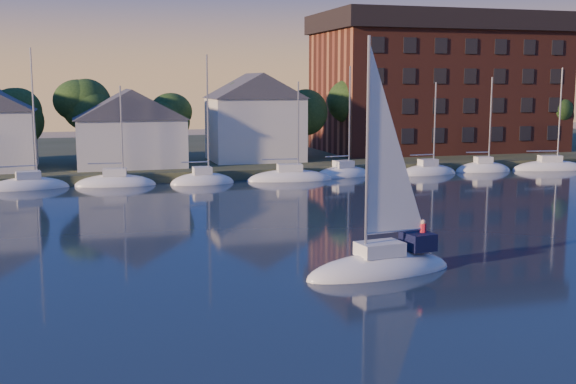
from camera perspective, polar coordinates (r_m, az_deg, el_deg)
name	(u,v)px	position (r m, az deg, el deg)	size (l,w,h in m)	color
ground	(448,379)	(25.46, 12.53, -14.21)	(260.00, 260.00, 0.00)	black
shoreline_land	(167,157)	(96.61, -9.53, 2.75)	(160.00, 50.00, 2.00)	#394126
wooden_dock	(195,179)	(73.99, -7.33, 1.00)	(120.00, 3.00, 1.00)	brown
clubhouse_centre	(130,127)	(77.75, -12.38, 5.04)	(11.55, 8.40, 8.08)	silver
clubhouse_east	(255,116)	(81.88, -2.64, 6.02)	(10.50, 8.40, 9.80)	silver
condo_block	(438,82)	(96.79, 11.74, 8.50)	(31.00, 17.00, 17.40)	brown
tree_line	(196,105)	(84.55, -7.28, 6.84)	(93.40, 5.40, 8.90)	#332517
moored_fleet	(200,182)	(71.04, -6.94, 0.77)	(87.50, 2.40, 12.05)	white
hero_sailboat	(382,262)	(37.82, 7.42, -5.55)	(8.61, 3.73, 13.17)	white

